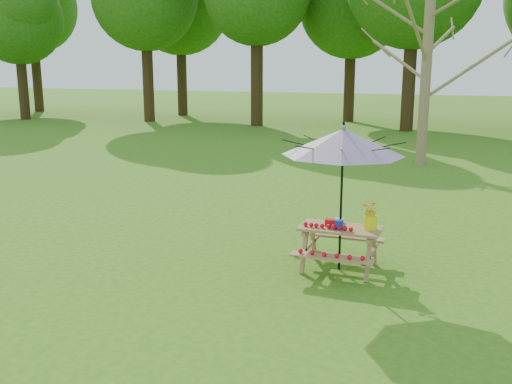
% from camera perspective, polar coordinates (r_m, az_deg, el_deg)
% --- Properties ---
extents(picnic_table, '(1.20, 1.32, 0.67)m').
position_cam_1_polar(picnic_table, '(8.75, 8.35, -5.64)').
color(picnic_table, '#A47D4A').
rests_on(picnic_table, ground).
extents(patio_umbrella, '(2.12, 2.12, 2.25)m').
position_cam_1_polar(patio_umbrella, '(8.40, 8.70, 4.94)').
color(patio_umbrella, black).
rests_on(patio_umbrella, ground).
extents(produce_bins, '(0.30, 0.45, 0.13)m').
position_cam_1_polar(produce_bins, '(8.66, 8.00, -3.08)').
color(produce_bins, red).
rests_on(produce_bins, picnic_table).
extents(tomatoes_row, '(0.77, 0.13, 0.07)m').
position_cam_1_polar(tomatoes_row, '(8.51, 7.18, -3.47)').
color(tomatoes_row, red).
rests_on(tomatoes_row, picnic_table).
extents(flower_bucket, '(0.33, 0.31, 0.44)m').
position_cam_1_polar(flower_bucket, '(8.58, 11.43, -2.13)').
color(flower_bucket, '#F7FE0D').
rests_on(flower_bucket, picnic_table).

